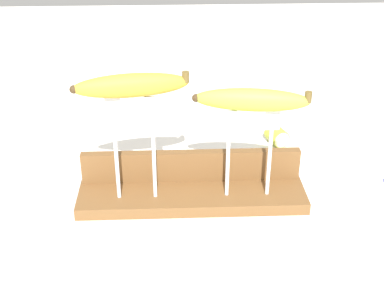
% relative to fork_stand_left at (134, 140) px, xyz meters
% --- Properties ---
extents(ground_plane, '(3.00, 3.00, 0.00)m').
position_rel_fork_stand_left_xyz_m(ground_plane, '(0.10, 0.01, -0.14)').
color(ground_plane, silver).
extents(wooden_board, '(0.42, 0.10, 0.02)m').
position_rel_fork_stand_left_xyz_m(wooden_board, '(0.10, 0.01, -0.13)').
color(wooden_board, brown).
rests_on(wooden_board, ground).
extents(board_backstop, '(0.41, 0.02, 0.06)m').
position_rel_fork_stand_left_xyz_m(board_backstop, '(0.10, 0.05, -0.09)').
color(board_backstop, brown).
rests_on(board_backstop, wooden_board).
extents(fork_stand_left, '(0.09, 0.01, 0.20)m').
position_rel_fork_stand_left_xyz_m(fork_stand_left, '(0.00, 0.00, 0.00)').
color(fork_stand_left, silver).
rests_on(fork_stand_left, wooden_board).
extents(fork_stand_right, '(0.10, 0.01, 0.17)m').
position_rel_fork_stand_left_xyz_m(fork_stand_right, '(0.20, 0.00, -0.02)').
color(fork_stand_right, silver).
rests_on(fork_stand_right, wooden_board).
extents(banana_raised_left, '(0.20, 0.06, 0.04)m').
position_rel_fork_stand_left_xyz_m(banana_raised_left, '(-0.00, -0.00, 0.10)').
color(banana_raised_left, gold).
rests_on(banana_raised_left, fork_stand_left).
extents(banana_raised_right, '(0.20, 0.06, 0.04)m').
position_rel_fork_stand_left_xyz_m(banana_raised_right, '(0.20, 0.00, 0.07)').
color(banana_raised_right, '#B2C138').
rests_on(banana_raised_right, fork_stand_right).
extents(banana_chunk_near, '(0.05, 0.06, 0.04)m').
position_rel_fork_stand_left_xyz_m(banana_chunk_near, '(0.30, 0.23, -0.12)').
color(banana_chunk_near, '#B2C138').
rests_on(banana_chunk_near, ground).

